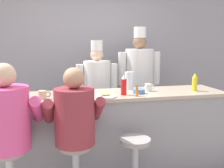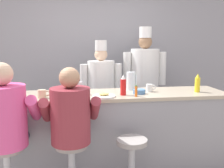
{
  "view_description": "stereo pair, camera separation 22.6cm",
  "coord_description": "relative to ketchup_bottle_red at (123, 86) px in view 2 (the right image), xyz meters",
  "views": [
    {
      "loc": [
        -0.68,
        -2.73,
        1.61
      ],
      "look_at": [
        0.01,
        0.31,
        1.1
      ],
      "focal_mm": 42.0,
      "sensor_mm": 36.0,
      "label": 1
    },
    {
      "loc": [
        -0.46,
        -2.77,
        1.61
      ],
      "look_at": [
        0.01,
        0.31,
        1.1
      ],
      "focal_mm": 42.0,
      "sensor_mm": 36.0,
      "label": 2
    }
  ],
  "objects": [
    {
      "name": "coffee_mug_white",
      "position": [
        0.37,
        0.17,
        -0.07
      ],
      "size": [
        0.13,
        0.08,
        0.09
      ],
      "color": "white",
      "rests_on": "diner_counter"
    },
    {
      "name": "breakfast_plate",
      "position": [
        -0.24,
        -0.07,
        -0.1
      ],
      "size": [
        0.26,
        0.26,
        0.05
      ],
      "color": "white",
      "rests_on": "diner_counter"
    },
    {
      "name": "diner_seated_maroon",
      "position": [
        -0.62,
        -0.41,
        -0.26
      ],
      "size": [
        0.6,
        0.59,
        1.37
      ],
      "color": "#B2B5BA",
      "rests_on": "ground_plane"
    },
    {
      "name": "mustard_bottle_yellow",
      "position": [
        0.95,
        0.05,
        -0.01
      ],
      "size": [
        0.07,
        0.07,
        0.23
      ],
      "color": "yellow",
      "rests_on": "diner_counter"
    },
    {
      "name": "cereal_bowl",
      "position": [
        0.21,
        0.05,
        -0.09
      ],
      "size": [
        0.15,
        0.15,
        0.05
      ],
      "color": "#4C7FB7",
      "rests_on": "diner_counter"
    },
    {
      "name": "coffee_mug_tan",
      "position": [
        -0.93,
        -0.02,
        -0.07
      ],
      "size": [
        0.14,
        0.09,
        0.09
      ],
      "color": "beige",
      "rests_on": "diner_counter"
    },
    {
      "name": "diner_counter",
      "position": [
        -0.13,
        0.13,
        -0.6
      ],
      "size": [
        2.88,
        0.68,
        0.98
      ],
      "color": "gray",
      "rests_on": "ground_plane"
    },
    {
      "name": "water_pitcher_clear",
      "position": [
        0.17,
        0.33,
        0.0
      ],
      "size": [
        0.14,
        0.12,
        0.24
      ],
      "color": "silver",
      "rests_on": "diner_counter"
    },
    {
      "name": "napkin_dispenser_chrome",
      "position": [
        -0.54,
        0.13,
        -0.04
      ],
      "size": [
        0.13,
        0.08,
        0.15
      ],
      "color": "silver",
      "rests_on": "diner_counter"
    },
    {
      "name": "ketchup_bottle_red",
      "position": [
        0.0,
        0.0,
        0.0
      ],
      "size": [
        0.07,
        0.07,
        0.25
      ],
      "color": "red",
      "rests_on": "diner_counter"
    },
    {
      "name": "diner_seated_pink",
      "position": [
        -1.24,
        -0.4,
        -0.23
      ],
      "size": [
        0.64,
        0.63,
        1.42
      ],
      "color": "#B2B5BA",
      "rests_on": "ground_plane"
    },
    {
      "name": "hot_sauce_bottle_orange",
      "position": [
        0.13,
        -0.11,
        -0.05
      ],
      "size": [
        0.03,
        0.03,
        0.13
      ],
      "color": "orange",
      "rests_on": "diner_counter"
    },
    {
      "name": "wall_back",
      "position": [
        -0.13,
        1.77,
        0.25
      ],
      "size": [
        10.0,
        0.06,
        2.7
      ],
      "color": "#99999E",
      "rests_on": "ground_plane"
    },
    {
      "name": "empty_stool_round",
      "position": [
        0.01,
        -0.44,
        -0.69
      ],
      "size": [
        0.33,
        0.33,
        0.6
      ],
      "color": "#B2B5BA",
      "rests_on": "ground_plane"
    },
    {
      "name": "cook_in_whites_far",
      "position": [
        0.59,
        1.17,
        -0.08
      ],
      "size": [
        0.72,
        0.46,
        1.84
      ],
      "color": "#232328",
      "rests_on": "ground_plane"
    },
    {
      "name": "cook_in_whites_near",
      "position": [
        -0.16,
        0.96,
        -0.2
      ],
      "size": [
        0.64,
        0.41,
        1.63
      ],
      "color": "#232328",
      "rests_on": "ground_plane"
    }
  ]
}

